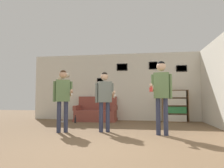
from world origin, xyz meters
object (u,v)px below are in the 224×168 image
(person_player_foreground_left, at_px, (63,94))
(drinking_cup, at_px, (171,89))
(bottle_on_floor, at_px, (75,120))
(couch, at_px, (96,113))
(bookshelf, at_px, (175,106))
(person_player_foreground_center, at_px, (104,95))
(floor_lamp, at_px, (64,86))
(person_watcher_holding_cup, at_px, (161,88))

(person_player_foreground_left, relative_size, drinking_cup, 14.31)
(bottle_on_floor, bearing_deg, couch, 52.65)
(couch, bearing_deg, bottle_on_floor, -127.35)
(person_player_foreground_left, height_order, bottle_on_floor, person_player_foreground_left)
(bookshelf, height_order, person_player_foreground_center, person_player_foreground_center)
(person_player_foreground_left, bearing_deg, floor_lamp, 112.09)
(person_watcher_holding_cup, bearing_deg, bookshelf, 75.36)
(person_player_foreground_center, relative_size, bottle_on_floor, 5.66)
(couch, distance_m, person_player_foreground_center, 2.64)
(person_player_foreground_left, xyz_separation_m, drinking_cup, (3.15, 2.84, 0.25))
(person_player_foreground_center, height_order, drinking_cup, person_player_foreground_center)
(person_player_foreground_center, bearing_deg, couch, 108.46)
(couch, relative_size, bookshelf, 1.35)
(couch, distance_m, drinking_cup, 3.03)
(couch, xyz_separation_m, bottle_on_floor, (-0.58, -0.76, -0.20))
(bookshelf, relative_size, drinking_cup, 10.44)
(floor_lamp, relative_size, person_player_foreground_center, 1.15)
(person_player_foreground_center, bearing_deg, bookshelf, 49.78)
(bottle_on_floor, relative_size, drinking_cup, 2.46)
(bookshelf, xyz_separation_m, drinking_cup, (-0.14, 0.00, 0.66))
(bookshelf, bearing_deg, person_player_foreground_left, -139.16)
(bookshelf, height_order, person_player_foreground_left, person_player_foreground_left)
(floor_lamp, relative_size, drinking_cup, 15.97)
(couch, bearing_deg, person_player_foreground_center, -71.54)
(bookshelf, relative_size, person_player_foreground_left, 0.73)
(floor_lamp, xyz_separation_m, person_player_foreground_center, (1.94, -1.89, -0.38))
(couch, relative_size, person_watcher_holding_cup, 0.89)
(person_player_foreground_left, relative_size, person_player_foreground_center, 1.03)
(couch, relative_size, floor_lamp, 0.88)
(bookshelf, bearing_deg, person_player_foreground_center, -130.22)
(couch, height_order, person_player_foreground_left, person_player_foreground_left)
(person_watcher_holding_cup, xyz_separation_m, drinking_cup, (0.60, 2.84, 0.12))
(floor_lamp, height_order, bottle_on_floor, floor_lamp)
(person_player_foreground_left, distance_m, drinking_cup, 4.25)
(couch, xyz_separation_m, person_player_foreground_center, (0.81, -2.42, 0.66))
(couch, relative_size, drinking_cup, 14.10)
(bookshelf, height_order, floor_lamp, floor_lamp)
(bookshelf, distance_m, person_watcher_holding_cup, 2.98)
(floor_lamp, height_order, drinking_cup, floor_lamp)
(bookshelf, xyz_separation_m, person_player_foreground_left, (-3.29, -2.84, 0.41))
(bookshelf, bearing_deg, drinking_cup, 179.98)
(person_player_foreground_center, bearing_deg, bottle_on_floor, 129.84)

